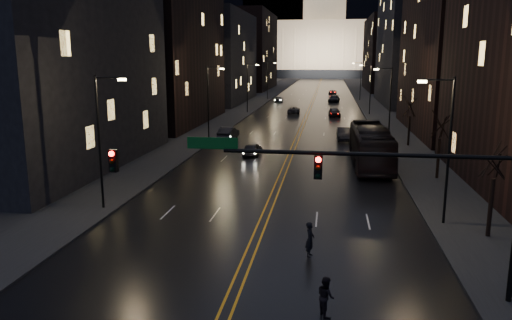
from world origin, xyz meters
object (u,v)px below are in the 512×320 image
at_px(oncoming_car_b, 228,133).
at_px(pedestrian_a, 310,239).
at_px(bus, 371,146).
at_px(receding_car_a, 344,134).
at_px(traffic_signal, 377,181).
at_px(oncoming_car_a, 252,149).
at_px(pedestrian_b, 326,296).

relative_size(oncoming_car_b, pedestrian_a, 2.59).
distance_m(bus, receding_car_a, 14.62).
bearing_deg(receding_car_a, pedestrian_a, -96.59).
xyz_separation_m(bus, oncoming_car_b, (-16.35, 13.29, -1.10)).
distance_m(traffic_signal, pedestrian_a, 6.38).
bearing_deg(receding_car_a, oncoming_car_b, -177.79).
bearing_deg(pedestrian_a, bus, -1.38).
relative_size(oncoming_car_a, pedestrian_b, 2.53).
height_order(traffic_signal, oncoming_car_a, traffic_signal).
bearing_deg(oncoming_car_b, traffic_signal, 113.74).
bearing_deg(pedestrian_a, receding_car_a, 6.14).
distance_m(oncoming_car_a, pedestrian_a, 27.11).
bearing_deg(pedestrian_b, bus, -32.59).
height_order(oncoming_car_b, receding_car_a, receding_car_a).
xyz_separation_m(traffic_signal, oncoming_car_a, (-9.83, 30.10, -4.40)).
bearing_deg(traffic_signal, oncoming_car_a, 108.08).
xyz_separation_m(traffic_signal, pedestrian_a, (-2.80, 3.92, -4.18)).
distance_m(oncoming_car_a, receding_car_a, 14.82).
xyz_separation_m(oncoming_car_b, pedestrian_a, (11.61, -36.18, 0.13)).
height_order(oncoming_car_b, pedestrian_a, pedestrian_a).
height_order(traffic_signal, oncoming_car_b, traffic_signal).
bearing_deg(receding_car_a, traffic_signal, -92.30).
relative_size(bus, pedestrian_a, 7.33).
xyz_separation_m(bus, pedestrian_b, (-3.88, -28.80, -1.07)).
distance_m(bus, oncoming_car_b, 21.09).
xyz_separation_m(oncoming_car_a, pedestrian_b, (7.89, -32.09, 0.11)).
distance_m(receding_car_a, pedestrian_b, 43.29).
bearing_deg(bus, pedestrian_b, -98.60).
xyz_separation_m(traffic_signal, pedestrian_b, (-1.94, -2.00, -4.29)).
distance_m(traffic_signal, oncoming_car_a, 31.96).
height_order(receding_car_a, pedestrian_b, pedestrian_b).
relative_size(oncoming_car_a, receding_car_a, 0.85).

